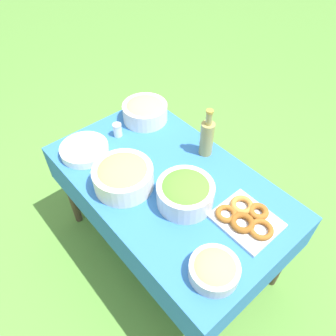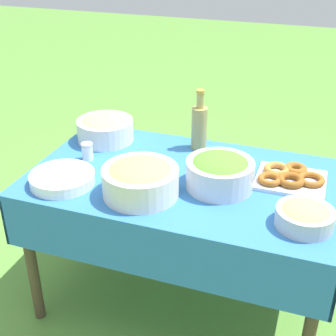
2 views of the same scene
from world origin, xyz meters
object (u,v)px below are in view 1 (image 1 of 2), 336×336
Objects in this scene: plate_stack at (84,150)px; fruit_bowl at (123,175)px; olive_oil_bottle at (207,137)px; bread_bowl at (214,269)px; pasta_bowl at (145,110)px; donut_platter at (246,218)px; salad_bowl at (185,192)px.

fruit_bowl reaches higher than plate_stack.
olive_oil_bottle is 1.39× the size of bread_bowl.
pasta_bowl is 0.91× the size of donut_platter.
olive_oil_bottle reaches higher than plate_stack.
olive_oil_bottle reaches higher than pasta_bowl.
fruit_bowl is at bearing -101.69° from olive_oil_bottle.
bread_bowl is at bearing -74.46° from donut_platter.
pasta_bowl is at bearing 156.93° from bread_bowl.
plate_stack reaches higher than donut_platter.
salad_bowl is at bearing 154.69° from bread_bowl.
bread_bowl is at bearing -0.45° from fruit_bowl.
olive_oil_bottle is at bearing 137.42° from bread_bowl.
plate_stack is at bearing -130.55° from olive_oil_bottle.
salad_bowl reaches higher than plate_stack.
fruit_bowl is (-0.56, -0.30, 0.05)m from donut_platter.
salad_bowl is 0.95× the size of olive_oil_bottle.
plate_stack is 0.99m from bread_bowl.
donut_platter is (0.92, -0.12, -0.05)m from pasta_bowl.
salad_bowl is 0.38m from olive_oil_bottle.
plate_stack is at bearing -178.60° from bread_bowl.
donut_platter is at bearing -7.41° from pasta_bowl.
bread_bowl is 0.69× the size of fruit_bowl.
plate_stack is 0.35m from fruit_bowl.
olive_oil_bottle is at bearing 157.54° from donut_platter.
bread_bowl reaches higher than plate_stack.
donut_platter is 1.04× the size of olive_oil_bottle.
pasta_bowl is 0.94× the size of olive_oil_bottle.
plate_stack is (-0.63, -0.19, -0.05)m from salad_bowl.
pasta_bowl is 1.31× the size of bread_bowl.
donut_platter is 0.32m from bread_bowl.
donut_platter is at bearing 20.30° from plate_stack.
donut_platter is 0.99× the size of fruit_bowl.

